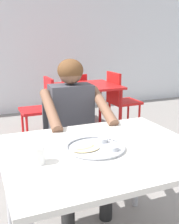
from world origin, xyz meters
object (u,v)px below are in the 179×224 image
Objects in this scene: chair_red_far at (72,95)px; chair_red_left at (42,105)px; drinking_cup at (37,154)px; diner_foreground at (75,121)px; table_foreground at (102,160)px; chair_foreground at (67,137)px; chair_red_right at (120,98)px; thali_tray at (96,147)px; table_background_red at (84,91)px.

chair_red_left is at bearing -135.81° from chair_red_far.
drinking_cup is 0.83m from diner_foreground.
chair_foreground is (0.07, 0.87, -0.17)m from table_foreground.
drinking_cup is at bearing -172.32° from table_foreground.
chair_red_right is (1.31, 2.18, -0.17)m from table_foreground.
chair_foreground is 2.03m from chair_red_far.
chair_red_right is (1.69, 2.23, -0.29)m from drinking_cup.
chair_red_far is (0.70, 1.90, -0.03)m from chair_foreground.
drinking_cup is at bearing -116.13° from chair_foreground.
thali_tray reaches higher than table_foreground.
chair_red_right reaches higher than thali_tray.
chair_red_left is at bearing 76.77° from drinking_cup.
drinking_cup is 2.29m from chair_red_left.
diner_foreground is (-0.01, -0.22, 0.22)m from chair_foreground.
table_foreground is 2.55m from chair_red_right.
chair_red_far is at bearing 74.45° from table_foreground.
thali_tray is at bearing 168.25° from table_foreground.
chair_red_right is at bearing 46.54° from chair_foreground.
chair_red_right is (1.25, 1.53, -0.22)m from diner_foreground.
chair_foreground reaches higher than thali_tray.
chair_foreground reaches higher than table_foreground.
table_foreground is 2.30m from table_background_red.
diner_foreground is at bearing 84.49° from table_foreground.
chair_red_left reaches higher than chair_foreground.
table_background_red is at bearing 71.06° from table_foreground.
thali_tray is 2.90m from chair_red_far.
table_background_red is 0.58m from chair_red_right.
table_foreground is 1.28× the size of chair_red_right.
table_foreground is 0.40m from drinking_cup.
chair_red_left reaches higher than thali_tray.
diner_foreground reaches higher than drinking_cup.
chair_red_right is at bearing 58.14° from thali_tray.
table_foreground is 1.31× the size of chair_red_left.
thali_tray is at bearing -106.33° from chair_red_far.
chair_red_far reaches higher than table_background_red.
table_background_red is 0.62m from chair_red_left.
chair_foreground is at bearing 82.74° from thali_tray.
chair_red_right reaches higher than chair_red_left.
diner_foreground reaches higher than chair_red_right.
chair_foreground is 1.47m from table_background_red.
thali_tray is 0.42× the size of chair_red_far.
table_foreground is at bearing -11.75° from thali_tray.
chair_red_right reaches higher than chair_red_far.
table_background_red is at bearing 63.13° from drinking_cup.
chair_foreground reaches higher than table_background_red.
table_background_red is at bearing 65.86° from diner_foreground.
table_foreground is 1.31× the size of chair_foreground.
table_foreground is 0.93× the size of diner_foreground.
table_background_red is (0.68, 1.52, -0.09)m from diner_foreground.
chair_foreground is at bearing 87.72° from diner_foreground.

